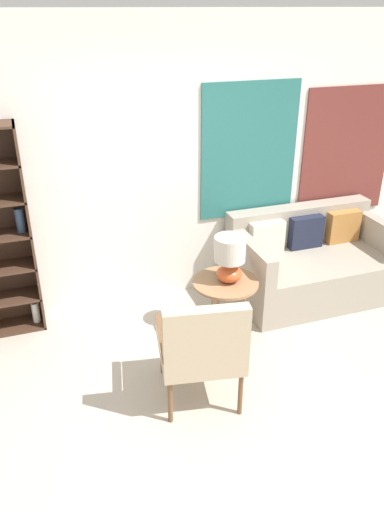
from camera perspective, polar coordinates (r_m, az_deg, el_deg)
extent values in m
plane|color=#B2A899|center=(3.79, 4.69, -19.20)|extent=(14.00, 14.00, 0.00)
cube|color=white|center=(4.76, -4.50, 9.99)|extent=(6.40, 0.06, 2.70)
cube|color=#286B66|center=(5.01, 6.59, 11.83)|extent=(1.01, 0.02, 1.32)
cube|color=brown|center=(5.60, 17.23, 11.33)|extent=(1.05, 0.02, 1.33)
cube|color=#422B1E|center=(4.59, -17.98, 2.67)|extent=(0.02, 0.30, 1.89)
cylinder|color=white|center=(4.97, -17.41, -6.12)|extent=(0.07, 0.07, 0.20)
cylinder|color=#334C6B|center=(4.55, -19.05, 3.91)|extent=(0.08, 0.08, 0.22)
cylinder|color=brown|center=(4.19, 3.73, -10.47)|extent=(0.04, 0.04, 0.37)
cylinder|color=brown|center=(4.12, -3.41, -11.15)|extent=(0.04, 0.04, 0.37)
cylinder|color=brown|center=(3.78, 5.55, -15.40)|extent=(0.04, 0.04, 0.37)
cylinder|color=brown|center=(3.71, -2.51, -16.28)|extent=(0.04, 0.04, 0.37)
cube|color=tan|center=(3.80, 0.86, -10.61)|extent=(0.69, 0.72, 0.08)
cube|color=tan|center=(3.42, 1.65, -9.50)|extent=(0.60, 0.20, 0.48)
cube|color=brown|center=(3.76, 5.09, -8.48)|extent=(0.15, 0.56, 0.04)
cube|color=brown|center=(3.69, -3.43, -9.27)|extent=(0.15, 0.56, 0.04)
cube|color=#9E9384|center=(5.31, 13.66, -2.12)|extent=(1.60, 0.95, 0.44)
cube|color=#9E9384|center=(5.41, 12.10, 3.62)|extent=(1.60, 0.20, 0.41)
cube|color=#9E9384|center=(4.80, 6.58, 0.23)|extent=(0.12, 0.95, 0.28)
cube|color=#9E9384|center=(5.56, 20.58, 2.44)|extent=(0.12, 0.95, 0.28)
cube|color=beige|center=(5.09, 8.52, 2.05)|extent=(0.36, 0.12, 0.34)
cube|color=#1E2338|center=(5.30, 12.87, 2.68)|extent=(0.36, 0.12, 0.34)
cube|color=#B27538|center=(5.54, 16.86, 3.25)|extent=(0.36, 0.12, 0.34)
cylinder|color=#99704C|center=(4.42, 3.86, -3.03)|extent=(0.59, 0.59, 0.02)
cylinder|color=#99704C|center=(4.70, 2.93, -4.87)|extent=(0.03, 0.03, 0.51)
cylinder|color=#99704C|center=(4.44, 2.35, -6.90)|extent=(0.03, 0.03, 0.51)
cylinder|color=#99704C|center=(4.54, 5.97, -6.18)|extent=(0.03, 0.03, 0.51)
ellipsoid|color=#C65128|center=(4.39, 4.25, -2.03)|extent=(0.22, 0.22, 0.14)
cylinder|color=tan|center=(4.34, 4.30, -0.84)|extent=(0.02, 0.02, 0.06)
cylinder|color=beige|center=(4.27, 4.36, 0.82)|extent=(0.27, 0.27, 0.22)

